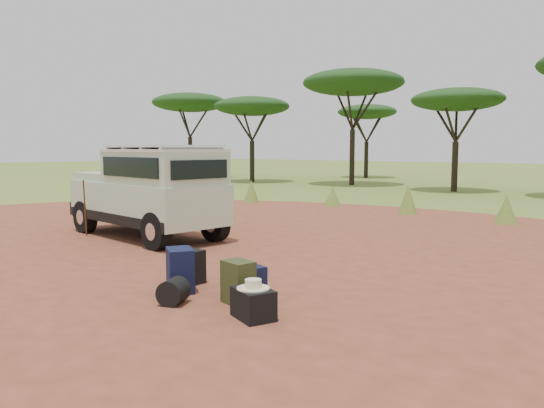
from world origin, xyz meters
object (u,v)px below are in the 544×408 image
Objects in this scene: backpack_olive at (238,282)px; duffel_navy at (251,282)px; safari_vehicle at (150,193)px; backpack_black at (191,267)px; backpack_navy at (180,270)px; walking_staff at (85,208)px; hard_case at (253,304)px.

backpack_olive is 1.30× the size of duffel_navy.
safari_vehicle is at bearing 165.94° from backpack_olive.
backpack_navy reaches higher than backpack_black.
safari_vehicle is 8.72× the size of backpack_black.
walking_staff is at bearing -165.33° from backpack_navy.
backpack_black is at bearing 152.81° from backpack_navy.
backpack_black is at bearing 177.89° from backpack_olive.
walking_staff is 7.10m from hard_case.
backpack_black is at bearing -178.87° from hard_case.
safari_vehicle is 7.18× the size of backpack_navy.
duffel_navy reaches higher than hard_case.
walking_staff is 6.47m from backpack_olive.
hard_case is at bearing 23.90° from backpack_navy.
backpack_navy is at bearing -72.12° from walking_staff.
safari_vehicle is 5.52m from duffel_navy.
walking_staff is (-1.17, -0.91, -0.34)m from safari_vehicle.
backpack_olive is at bearing 37.83° from backpack_navy.
safari_vehicle is 10.20× the size of duffel_navy.
hard_case is at bearing -20.06° from backpack_black.
backpack_olive reaches higher than backpack_black.
walking_staff is 5.50m from backpack_navy.
safari_vehicle is 5.72m from backpack_olive.
walking_staff is 6.32m from duffel_navy.
backpack_olive is (5.07, -2.56, -0.72)m from safari_vehicle.
safari_vehicle reaches higher than duffel_navy.
backpack_black is 0.49m from backpack_navy.
backpack_olive is at bearing -20.34° from safari_vehicle.
walking_staff reaches higher than backpack_navy.
backpack_olive is 1.10× the size of hard_case.
backpack_navy reaches higher than duffel_navy.
duffel_navy is (4.99, -2.23, -0.79)m from safari_vehicle.
walking_staff reaches higher than duffel_navy.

